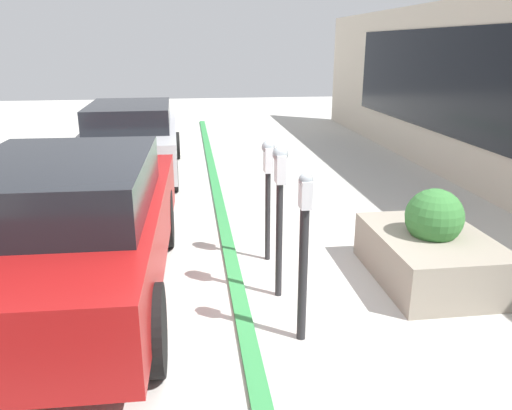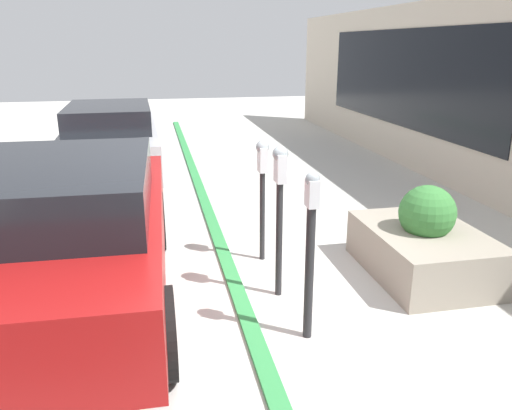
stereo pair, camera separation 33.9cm
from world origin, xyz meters
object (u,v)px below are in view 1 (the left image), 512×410
(planter_box, at_px, (430,250))
(parked_car_rear, at_px, (132,138))
(parking_meter_second, at_px, (280,195))
(parked_car_middle, at_px, (70,226))
(parking_meter_middle, at_px, (268,176))
(parking_meter_nearest, at_px, (304,244))

(planter_box, bearing_deg, parked_car_rear, 35.26)
(parking_meter_second, relative_size, parked_car_middle, 0.37)
(parking_meter_second, bearing_deg, parking_meter_middle, -1.78)
(parking_meter_second, xyz_separation_m, parking_meter_middle, (0.92, -0.03, -0.05))
(parking_meter_middle, bearing_deg, parking_meter_second, 178.22)
(parking_meter_nearest, bearing_deg, parked_car_rear, 18.19)
(parking_meter_nearest, height_order, parked_car_middle, parking_meter_nearest)
(parking_meter_nearest, height_order, parked_car_rear, parking_meter_nearest)
(planter_box, xyz_separation_m, parked_car_middle, (0.01, 3.78, 0.46))
(parking_meter_second, height_order, parked_car_middle, parking_meter_second)
(parking_meter_middle, relative_size, planter_box, 0.89)
(parking_meter_second, distance_m, parked_car_middle, 2.08)
(parking_meter_second, distance_m, parked_car_rear, 5.75)
(parking_meter_nearest, xyz_separation_m, parking_meter_middle, (1.74, 0.03, 0.14))
(parking_meter_middle, height_order, parked_car_rear, parking_meter_middle)
(parking_meter_nearest, bearing_deg, parked_car_middle, 65.13)
(parking_meter_second, relative_size, planter_box, 0.96)
(parking_meter_nearest, relative_size, parked_car_rear, 0.35)
(parking_meter_middle, bearing_deg, planter_box, -114.49)
(parking_meter_middle, bearing_deg, parking_meter_nearest, -178.96)
(planter_box, bearing_deg, parking_meter_middle, 65.51)
(parked_car_rear, bearing_deg, parked_car_middle, 177.75)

